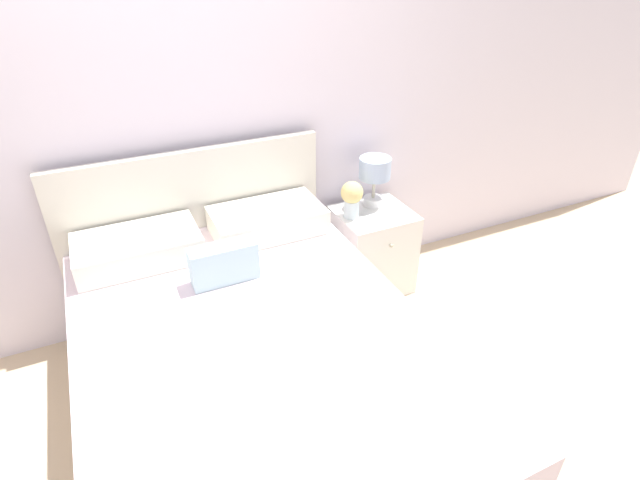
{
  "coord_description": "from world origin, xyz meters",
  "views": [
    {
      "loc": [
        -0.43,
        -2.59,
        2.02
      ],
      "look_at": [
        0.53,
        -0.56,
        0.67
      ],
      "focal_mm": 28.0,
      "sensor_mm": 36.0,
      "label": 1
    }
  ],
  "objects_px": {
    "flower_vase": "(352,197)",
    "nightstand": "(372,250)",
    "bed": "(252,369)",
    "table_lamp": "(375,173)"
  },
  "relations": [
    {
      "from": "bed",
      "to": "table_lamp",
      "type": "height_order",
      "value": "bed"
    },
    {
      "from": "bed",
      "to": "nightstand",
      "type": "distance_m",
      "value": 1.28
    },
    {
      "from": "bed",
      "to": "flower_vase",
      "type": "xyz_separation_m",
      "value": [
        0.9,
        0.73,
        0.37
      ]
    },
    {
      "from": "table_lamp",
      "to": "flower_vase",
      "type": "xyz_separation_m",
      "value": [
        -0.2,
        -0.08,
        -0.09
      ]
    },
    {
      "from": "table_lamp",
      "to": "bed",
      "type": "bearing_deg",
      "value": -143.67
    },
    {
      "from": "nightstand",
      "to": "flower_vase",
      "type": "bearing_deg",
      "value": 175.72
    },
    {
      "from": "table_lamp",
      "to": "nightstand",
      "type": "bearing_deg",
      "value": -115.73
    },
    {
      "from": "flower_vase",
      "to": "bed",
      "type": "bearing_deg",
      "value": -141.02
    },
    {
      "from": "nightstand",
      "to": "bed",
      "type": "bearing_deg",
      "value": -145.78
    },
    {
      "from": "flower_vase",
      "to": "nightstand",
      "type": "bearing_deg",
      "value": -4.28
    }
  ]
}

